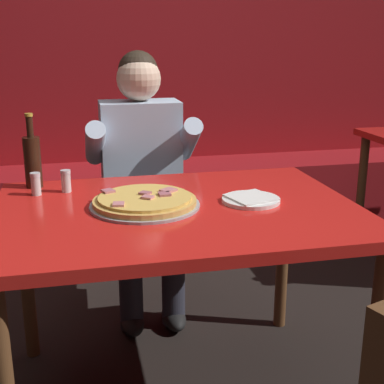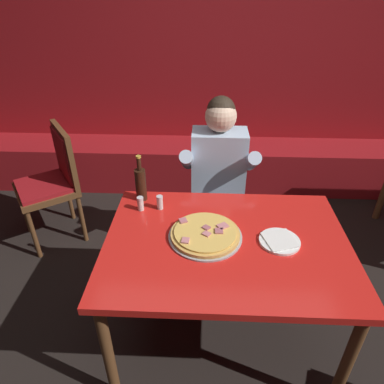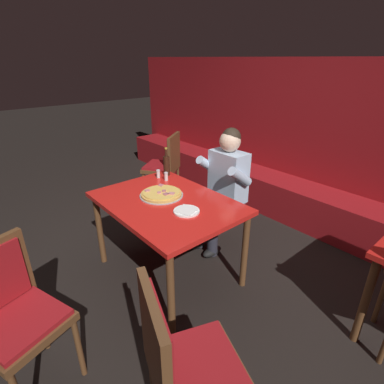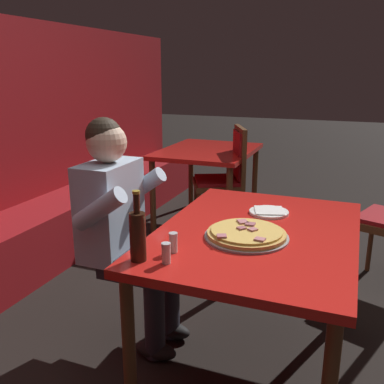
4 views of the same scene
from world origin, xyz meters
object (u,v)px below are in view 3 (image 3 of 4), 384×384
at_px(main_dining_table, 167,209).
at_px(pizza, 161,194).
at_px(diner_seated_blue_shirt, 222,185).
at_px(plate_white_paper, 187,211).
at_px(dining_chair_far_right, 11,310).
at_px(beer_bottle, 167,165).
at_px(shaker_red_pepper_flakes, 158,174).
at_px(shaker_parmesan, 166,177).
at_px(dining_chair_far_left, 166,162).
at_px(dining_chair_near_left, 181,362).

xyz_separation_m(main_dining_table, pizza, (-0.11, 0.03, 0.10)).
bearing_deg(diner_seated_blue_shirt, main_dining_table, -87.89).
distance_m(main_dining_table, diner_seated_blue_shirt, 0.72).
bearing_deg(plate_white_paper, dining_chair_far_right, -90.36).
xyz_separation_m(beer_bottle, dining_chair_far_right, (0.77, -1.67, -0.29)).
bearing_deg(shaker_red_pepper_flakes, shaker_parmesan, 9.08).
distance_m(beer_bottle, shaker_red_pepper_flakes, 0.14).
relative_size(pizza, shaker_parmesan, 4.50).
height_order(main_dining_table, beer_bottle, beer_bottle).
relative_size(shaker_parmesan, diner_seated_blue_shirt, 0.07).
bearing_deg(shaker_red_pepper_flakes, diner_seated_blue_shirt, 44.72).
xyz_separation_m(plate_white_paper, diner_seated_blue_shirt, (-0.30, 0.72, -0.07)).
height_order(plate_white_paper, beer_bottle, beer_bottle).
relative_size(plate_white_paper, dining_chair_far_right, 0.22).
bearing_deg(diner_seated_blue_shirt, pizza, -97.08).
height_order(beer_bottle, shaker_red_pepper_flakes, beer_bottle).
bearing_deg(pizza, dining_chair_far_left, 142.68).
bearing_deg(beer_bottle, plate_white_paper, -25.79).
bearing_deg(dining_chair_far_right, shaker_parmesan, 112.23).
relative_size(pizza, shaker_red_pepper_flakes, 4.50).
bearing_deg(dining_chair_far_right, pizza, 105.78).
relative_size(beer_bottle, dining_chair_near_left, 0.29).
height_order(main_dining_table, plate_white_paper, plate_white_paper).
height_order(plate_white_paper, dining_chair_far_left, dining_chair_far_left).
bearing_deg(diner_seated_blue_shirt, dining_chair_near_left, -51.64).
xyz_separation_m(plate_white_paper, dining_chair_far_right, (-0.01, -1.30, -0.19)).
xyz_separation_m(plate_white_paper, beer_bottle, (-0.77, 0.37, 0.10)).
relative_size(main_dining_table, pizza, 3.27).
bearing_deg(dining_chair_near_left, beer_bottle, 145.42).
height_order(dining_chair_far_left, dining_chair_far_right, dining_chair_far_right).
bearing_deg(main_dining_table, plate_white_paper, 0.15).
bearing_deg(pizza, plate_white_paper, -3.91).
relative_size(shaker_red_pepper_flakes, shaker_parmesan, 1.00).
xyz_separation_m(main_dining_table, dining_chair_near_left, (1.14, -0.76, -0.10)).
xyz_separation_m(beer_bottle, dining_chair_near_left, (1.65, -1.14, -0.29)).
relative_size(shaker_red_pepper_flakes, dining_chair_far_left, 0.09).
distance_m(plate_white_paper, dining_chair_near_left, 1.18).
xyz_separation_m(shaker_red_pepper_flakes, dining_chair_near_left, (1.64, -1.02, -0.22)).
bearing_deg(dining_chair_far_left, plate_white_paper, -30.84).
relative_size(main_dining_table, shaker_red_pepper_flakes, 14.70).
bearing_deg(diner_seated_blue_shirt, dining_chair_far_right, -81.87).
relative_size(plate_white_paper, dining_chair_near_left, 0.21).
relative_size(main_dining_table, dining_chair_near_left, 1.26).
bearing_deg(dining_chair_far_right, dining_chair_far_left, 125.28).
relative_size(main_dining_table, plate_white_paper, 6.02).
height_order(shaker_red_pepper_flakes, dining_chair_far_right, dining_chair_far_right).
xyz_separation_m(diner_seated_blue_shirt, dining_chair_far_right, (0.29, -2.01, -0.13)).
bearing_deg(main_dining_table, shaker_red_pepper_flakes, 152.33).
xyz_separation_m(dining_chair_near_left, dining_chair_far_right, (-0.88, -0.53, -0.01)).
bearing_deg(shaker_red_pepper_flakes, dining_chair_near_left, -31.94).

